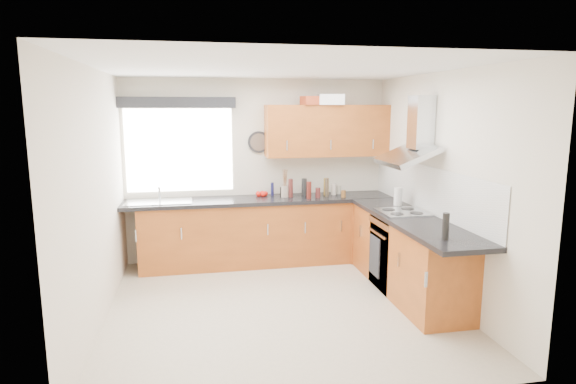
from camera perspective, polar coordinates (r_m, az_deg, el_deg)
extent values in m
plane|color=beige|center=(5.32, -0.92, -13.43)|extent=(3.60, 3.60, 0.00)
cube|color=white|center=(4.90, -1.00, 14.48)|extent=(3.60, 3.60, 0.02)
cube|color=silver|center=(6.72, -3.64, 2.57)|extent=(3.60, 0.02, 2.50)
cube|color=silver|center=(3.25, 4.63, -5.53)|extent=(3.60, 0.02, 2.50)
cube|color=silver|center=(4.98, -21.81, -0.75)|extent=(0.02, 3.60, 2.50)
cube|color=silver|center=(5.56, 17.63, 0.56)|extent=(0.02, 3.60, 2.50)
cube|color=white|center=(6.63, -12.73, 4.85)|extent=(1.40, 0.02, 1.10)
cube|color=black|center=(6.51, -12.97, 10.31)|extent=(1.50, 0.18, 0.14)
cube|color=white|center=(5.83, 16.10, 0.35)|extent=(0.01, 3.00, 0.54)
cube|color=#924619|center=(6.58, -4.10, -4.87)|extent=(3.00, 0.58, 0.86)
cube|color=#924619|center=(6.94, 9.17, -4.19)|extent=(0.60, 0.60, 0.86)
cube|color=#924619|center=(5.75, 13.91, -7.37)|extent=(0.58, 2.10, 0.86)
cube|color=black|center=(6.49, -3.27, -0.96)|extent=(3.60, 0.62, 0.05)
cube|color=black|center=(5.49, 14.67, -3.29)|extent=(0.62, 2.42, 0.05)
cube|color=black|center=(5.87, 13.21, -7.01)|extent=(0.56, 0.58, 0.85)
cube|color=silver|center=(5.75, 13.40, -2.32)|extent=(0.52, 0.52, 0.01)
cube|color=#924619|center=(6.69, 4.66, 7.25)|extent=(1.70, 0.35, 0.70)
cube|color=white|center=(6.56, -11.35, -5.37)|extent=(0.61, 0.60, 0.80)
cylinder|color=black|center=(6.64, -3.47, 5.91)|extent=(0.30, 0.04, 0.30)
cube|color=white|center=(6.59, 5.13, 10.86)|extent=(0.37, 0.29, 0.14)
cube|color=#AA3C1C|center=(6.52, 2.78, 10.78)|extent=(0.28, 0.25, 0.11)
cylinder|color=gray|center=(6.56, -0.36, 0.08)|extent=(0.12, 0.12, 0.16)
cylinder|color=white|center=(6.14, 12.90, -0.53)|extent=(0.11, 0.11, 0.22)
cylinder|color=#B5A79B|center=(6.75, 5.42, 0.35)|extent=(0.07, 0.07, 0.16)
cylinder|color=black|center=(6.68, 1.93, 0.60)|extent=(0.07, 0.07, 0.23)
cylinder|color=black|center=(6.65, -0.64, 0.07)|extent=(0.07, 0.07, 0.12)
cylinder|color=brown|center=(6.71, 4.55, 0.64)|extent=(0.07, 0.07, 0.24)
cylinder|color=#413324|center=(6.58, 4.61, 0.52)|extent=(0.05, 0.05, 0.25)
cylinder|color=#131442|center=(6.66, -1.87, 0.35)|extent=(0.04, 0.04, 0.18)
cylinder|color=#4E1610|center=(6.43, 2.50, 0.21)|extent=(0.06, 0.06, 0.23)
cylinder|color=brown|center=(6.57, 6.59, -0.22)|extent=(0.06, 0.06, 0.10)
cylinder|color=#9D9886|center=(6.83, 6.03, 0.25)|extent=(0.07, 0.07, 0.11)
cylinder|color=#4B1D1A|center=(6.53, 0.30, 0.48)|extent=(0.06, 0.06, 0.25)
cylinder|color=#4D1C1B|center=(6.50, 3.55, -0.10)|extent=(0.07, 0.07, 0.14)
cylinder|color=black|center=(4.67, 18.19, -3.90)|extent=(0.06, 0.06, 0.25)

